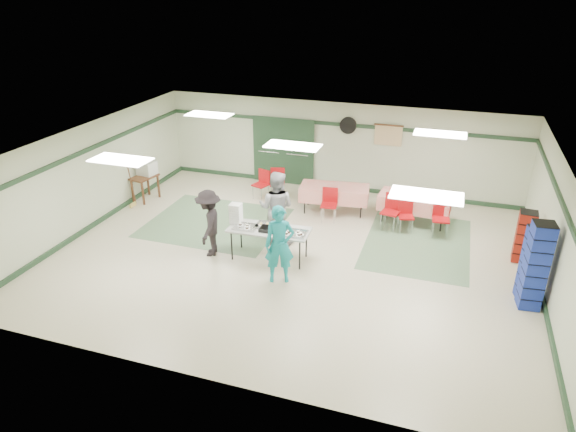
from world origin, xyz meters
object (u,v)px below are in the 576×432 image
(chair_loose_a, at_px, (277,180))
(office_printer, at_px, (147,168))
(dining_table_b, at_px, (334,193))
(chair_a, at_px, (406,213))
(dining_table_a, at_px, (414,202))
(crate_stack_red, at_px, (524,237))
(volunteer_grey, at_px, (276,208))
(chair_d, at_px, (330,201))
(chair_c, at_px, (441,215))
(chair_loose_b, at_px, (262,181))
(broom, at_px, (131,182))
(serving_table, at_px, (269,231))
(printer_table, at_px, (145,180))
(volunteer_dark, at_px, (209,223))
(crate_stack_blue_b, at_px, (533,265))
(crate_stack_blue_a, at_px, (536,266))
(volunteer_teal, at_px, (280,245))
(chair_b, at_px, (392,208))

(chair_loose_a, distance_m, office_printer, 3.87)
(dining_table_b, xyz_separation_m, chair_a, (2.04, -0.57, -0.07))
(dining_table_a, distance_m, crate_stack_red, 2.94)
(dining_table_a, relative_size, office_printer, 3.91)
(volunteer_grey, bearing_deg, chair_d, -120.68)
(volunteer_grey, xyz_separation_m, chair_loose_a, (-0.94, 2.75, -0.37))
(chair_c, xyz_separation_m, office_printer, (-8.42, -0.18, 0.38))
(chair_loose_b, height_order, crate_stack_red, crate_stack_red)
(office_printer, distance_m, broom, 0.75)
(serving_table, height_order, dining_table_a, dining_table_a)
(crate_stack_red, bearing_deg, chair_d, 170.46)
(printer_table, bearing_deg, office_printer, 100.90)
(chair_d, xyz_separation_m, office_printer, (-5.51, -0.18, 0.39))
(dining_table_a, distance_m, dining_table_b, 2.20)
(chair_loose_a, height_order, crate_stack_red, crate_stack_red)
(volunteer_grey, bearing_deg, dining_table_a, -146.23)
(crate_stack_red, height_order, office_printer, crate_stack_red)
(serving_table, distance_m, chair_c, 4.50)
(volunteer_grey, xyz_separation_m, dining_table_b, (0.91, 2.26, -0.36))
(volunteer_grey, distance_m, dining_table_b, 2.47)
(serving_table, xyz_separation_m, chair_d, (0.81, 2.53, -0.17))
(broom, bearing_deg, chair_c, 20.37)
(chair_loose_a, bearing_deg, chair_c, -27.53)
(volunteer_dark, relative_size, crate_stack_blue_b, 1.00)
(printer_table, relative_size, broom, 0.60)
(crate_stack_blue_a, bearing_deg, office_printer, 165.93)
(volunteer_teal, relative_size, broom, 1.19)
(chair_a, bearing_deg, crate_stack_red, -32.14)
(chair_a, relative_size, chair_d, 0.90)
(printer_table, bearing_deg, volunteer_grey, -5.43)
(dining_table_b, relative_size, broom, 1.35)
(broom, bearing_deg, dining_table_b, 28.99)
(chair_b, relative_size, chair_d, 1.05)
(chair_c, bearing_deg, broom, -179.85)
(crate_stack_blue_a, relative_size, crate_stack_red, 1.49)
(broom, bearing_deg, volunteer_grey, 4.57)
(chair_a, distance_m, crate_stack_blue_a, 3.92)
(chair_b, height_order, broom, broom)
(volunteer_teal, bearing_deg, chair_loose_a, 88.61)
(chair_a, height_order, printer_table, chair_a)
(dining_table_a, bearing_deg, crate_stack_blue_a, -47.56)
(serving_table, height_order, chair_a, chair_a)
(crate_stack_blue_a, bearing_deg, chair_b, 138.57)
(volunteer_grey, bearing_deg, chair_a, -152.51)
(serving_table, distance_m, crate_stack_blue_b, 5.60)
(volunteer_teal, relative_size, chair_b, 1.85)
(dining_table_b, distance_m, chair_a, 2.12)
(crate_stack_blue_b, bearing_deg, chair_loose_a, 151.95)
(dining_table_a, relative_size, chair_c, 2.11)
(chair_d, xyz_separation_m, crate_stack_red, (4.79, -0.81, 0.07))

